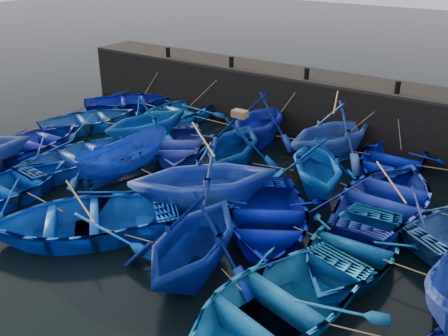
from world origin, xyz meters
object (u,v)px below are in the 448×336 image
Objects in this scene: boat_8 at (178,145)px; boat_13 at (36,142)px; boat_0 at (129,101)px; wooden_crate at (240,114)px.

boat_13 is (-5.19, -3.08, -0.02)m from boat_8.
boat_8 is 1.05× the size of boat_13.
boat_8 is (6.06, -3.33, 0.02)m from boat_0.
boat_13 is 8.09× the size of wooden_crate.
boat_0 is 1.01× the size of boat_13.
boat_13 is at bearing 138.22° from boat_0.
wooden_crate is at bearing -162.61° from boat_13.
boat_13 is at bearing 175.53° from boat_8.
boat_13 is at bearing -159.21° from wooden_crate.
boat_0 is 8.15× the size of wooden_crate.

